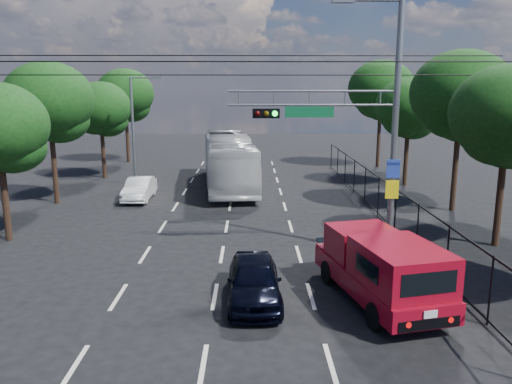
{
  "coord_description": "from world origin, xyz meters",
  "views": [
    {
      "loc": [
        1.12,
        -10.55,
        6.37
      ],
      "look_at": [
        1.31,
        6.51,
        2.8
      ],
      "focal_mm": 35.0,
      "sensor_mm": 36.0,
      "label": 1
    }
  ],
  "objects_px": {
    "white_van": "(139,189)",
    "red_pickup": "(381,267)",
    "navy_hatchback": "(254,280)",
    "signal_mast": "(363,119)",
    "white_bus": "(229,161)"
  },
  "relations": [
    {
      "from": "signal_mast",
      "to": "white_bus",
      "type": "distance_m",
      "value": 15.22
    },
    {
      "from": "white_bus",
      "to": "white_van",
      "type": "xyz_separation_m",
      "value": [
        -5.02,
        -3.88,
        -1.07
      ]
    },
    {
      "from": "navy_hatchback",
      "to": "white_van",
      "type": "height_order",
      "value": "navy_hatchback"
    },
    {
      "from": "red_pickup",
      "to": "navy_hatchback",
      "type": "height_order",
      "value": "red_pickup"
    },
    {
      "from": "signal_mast",
      "to": "red_pickup",
      "type": "height_order",
      "value": "signal_mast"
    },
    {
      "from": "navy_hatchback",
      "to": "white_bus",
      "type": "height_order",
      "value": "white_bus"
    },
    {
      "from": "red_pickup",
      "to": "white_van",
      "type": "relative_size",
      "value": 1.54
    },
    {
      "from": "white_van",
      "to": "red_pickup",
      "type": "bearing_deg",
      "value": -54.09
    },
    {
      "from": "navy_hatchback",
      "to": "signal_mast",
      "type": "bearing_deg",
      "value": 45.56
    },
    {
      "from": "signal_mast",
      "to": "white_van",
      "type": "xyz_separation_m",
      "value": [
        -10.61,
        9.83,
        -4.6
      ]
    },
    {
      "from": "red_pickup",
      "to": "navy_hatchback",
      "type": "xyz_separation_m",
      "value": [
        -3.8,
        0.11,
        -0.45
      ]
    },
    {
      "from": "red_pickup",
      "to": "white_van",
      "type": "height_order",
      "value": "red_pickup"
    },
    {
      "from": "white_van",
      "to": "signal_mast",
      "type": "bearing_deg",
      "value": -42.84
    },
    {
      "from": "signal_mast",
      "to": "white_van",
      "type": "bearing_deg",
      "value": 137.17
    },
    {
      "from": "white_van",
      "to": "white_bus",
      "type": "bearing_deg",
      "value": 37.67
    }
  ]
}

